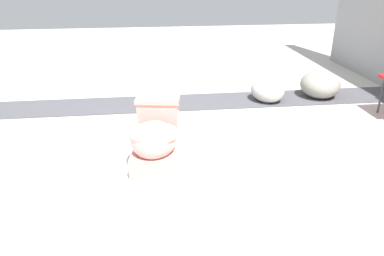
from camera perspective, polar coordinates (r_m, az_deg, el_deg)
The scene contains 5 objects.
ground_plane at distance 3.44m, azimuth -3.48°, elevation -2.74°, with size 14.00×14.00×0.00m, color beige.
gravel_strip at distance 4.52m, azimuth 1.89°, elevation 4.04°, with size 0.56×8.00×0.01m, color #4C4C51.
toilet at distance 3.07m, azimuth -5.57°, elevation -1.66°, with size 0.69×0.48×0.52m.
boulder_near at distance 4.90m, azimuth 18.95°, elevation 6.31°, with size 0.50×0.48×0.34m, color gray.
boulder_far at distance 4.59m, azimuth 11.42°, elevation 5.62°, with size 0.43×0.36×0.28m, color #B7B2AD.
Camera 1 is at (3.07, -0.17, 1.54)m, focal length 35.00 mm.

